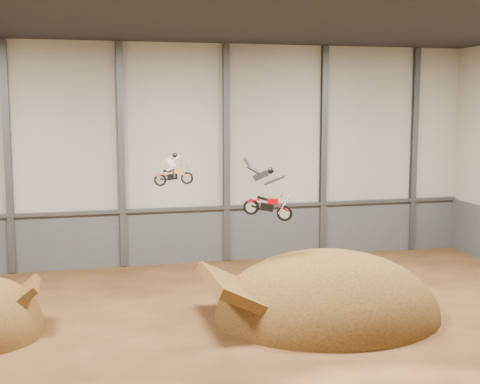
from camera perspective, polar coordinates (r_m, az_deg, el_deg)
name	(u,v)px	position (r m, az deg, el deg)	size (l,w,h in m)	color
floor	(229,343)	(29.52, -0.91, -12.73)	(40.00, 40.00, 0.00)	#432612
back_wall	(174,155)	(42.55, -5.63, 3.17)	(40.00, 0.10, 14.00)	#B6B1A1
ceiling	(229,10)	(27.94, -0.98, 15.30)	(40.00, 40.00, 0.00)	black
lower_band_back	(176,236)	(43.17, -5.51, -3.80)	(39.80, 0.18, 3.50)	#4C4E53
steel_rail	(176,209)	(42.70, -5.51, -1.47)	(39.80, 0.35, 0.20)	#47494F
steel_column_1	(8,158)	(42.02, -19.20, 2.73)	(0.40, 0.36, 13.90)	#47494F
steel_column_2	(121,156)	(41.97, -10.09, 3.03)	(0.40, 0.36, 13.90)	#47494F
steel_column_3	(226,154)	(42.98, -1.18, 3.25)	(0.40, 0.36, 13.90)	#47494F
steel_column_4	(323,152)	(44.96, 7.14, 3.39)	(0.40, 0.36, 13.90)	#47494F
steel_column_5	(414,150)	(47.79, 14.61, 3.45)	(0.40, 0.36, 13.90)	#47494F
landing_ramp	(327,316)	(33.25, 7.43, -10.44)	(11.02, 9.75, 6.36)	#3D260F
fmx_rider_a	(174,168)	(33.08, -5.66, 2.09)	(1.93, 0.73, 1.74)	orange
fmx_rider_b	(267,190)	(31.32, 2.28, 0.20)	(3.11, 0.89, 2.66)	#C30009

